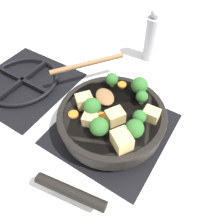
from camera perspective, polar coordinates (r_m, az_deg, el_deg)
name	(u,v)px	position (r m, az deg, el deg)	size (l,w,h in m)	color
ground_plane	(112,129)	(0.64, 0.00, -4.51)	(2.40, 2.40, 0.00)	silver
front_burner_grate	(112,127)	(0.63, 0.00, -3.88)	(0.31, 0.31, 0.03)	black
rear_burner_grate	(23,82)	(0.82, -22.17, 7.34)	(0.31, 0.31, 0.03)	black
skillet_pan	(112,118)	(0.59, -0.10, -1.58)	(0.39, 0.29, 0.05)	black
wooden_spoon	(94,76)	(0.67, -4.62, 9.23)	(0.23, 0.25, 0.02)	brown
tofu_cube_center_large	(84,101)	(0.59, -7.23, 2.98)	(0.04, 0.03, 0.03)	#DBB770
tofu_cube_near_handle	(115,116)	(0.54, 0.84, -1.18)	(0.04, 0.03, 0.03)	#DBB770
tofu_cube_east_chunk	(151,114)	(0.56, 10.20, -0.63)	(0.04, 0.03, 0.03)	#DBB770
tofu_cube_west_chunk	(122,140)	(0.50, 2.57, -7.39)	(0.05, 0.04, 0.04)	#DBB770
tofu_cube_back_piece	(90,120)	(0.54, -5.72, -2.02)	(0.04, 0.03, 0.03)	#DBB770
broccoli_floret_near_spoon	(142,97)	(0.59, 7.83, 3.94)	(0.03, 0.03, 0.04)	#709956
broccoli_floret_center_top	(99,127)	(0.51, -3.39, -3.88)	(0.05, 0.05, 0.05)	#709956
broccoli_floret_east_rim	(112,79)	(0.63, 0.00, 8.53)	(0.04, 0.04, 0.04)	#709956
broccoli_floret_west_rim	(135,129)	(0.51, 5.92, -4.35)	(0.05, 0.05, 0.05)	#709956
broccoli_floret_north_edge	(92,107)	(0.55, -5.23, 1.37)	(0.05, 0.05, 0.05)	#709956
broccoli_floret_south_cluster	(139,86)	(0.61, 7.19, 6.88)	(0.05, 0.05, 0.05)	#709956
broccoli_floret_mid_floret	(139,117)	(0.54, 7.19, -1.29)	(0.03, 0.03, 0.04)	#709956
carrot_slice_orange_thin	(73,114)	(0.58, -10.05, -0.59)	(0.03, 0.03, 0.01)	orange
carrot_slice_near_center	(122,85)	(0.65, 2.63, 7.15)	(0.03, 0.03, 0.01)	orange
carrot_slice_edge_slice	(101,116)	(0.57, -3.00, -1.08)	(0.03, 0.03, 0.01)	orange
pepper_mill	(152,38)	(0.84, 10.39, 18.59)	(0.05, 0.05, 0.19)	#B2B2B7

